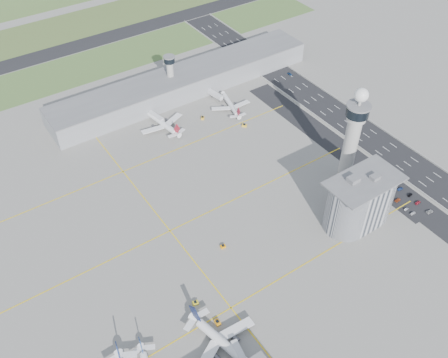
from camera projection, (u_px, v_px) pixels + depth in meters
ground at (259, 234)px, 277.37m from camera, size 1000.00×1000.00×0.00m
grass_strip_0 at (73, 71)px, 405.63m from camera, size 480.00×50.00×0.08m
grass_strip_1 at (42, 35)px, 451.13m from camera, size 480.00×60.00×0.08m
grass_strip_2 at (15, 4)px, 499.67m from camera, size 480.00×70.00×0.08m
runway at (57, 52)px, 428.06m from camera, size 480.00×22.00×0.10m
highway at (400, 159)px, 324.68m from camera, size 28.00×500.00×0.10m
barrier_left at (385, 166)px, 318.54m from camera, size 0.60×500.00×1.20m
barrier_right at (415, 150)px, 330.06m from camera, size 0.60×500.00×1.20m
landside_road at (385, 182)px, 308.32m from camera, size 18.00×260.00×0.08m
parking_lot at (398, 195)px, 300.21m from camera, size 20.00×44.00×0.10m
taxiway_line_h_0 at (231, 308)px, 242.70m from camera, size 260.00×0.60×0.01m
taxiway_line_h_1 at (170, 231)px, 279.10m from camera, size 260.00×0.60×0.01m
taxiway_line_h_2 at (123, 172)px, 315.51m from camera, size 260.00×0.60×0.01m
taxiway_line_v at (170, 231)px, 279.10m from camera, size 0.60×260.00×0.01m
control_tower at (353, 132)px, 288.04m from camera, size 14.00×14.00×64.50m
secondary_tower at (170, 72)px, 367.95m from camera, size 8.60×8.60×31.90m
admin_building at (360, 201)px, 275.02m from camera, size 42.00×24.00×33.50m
terminal_pier at (184, 82)px, 378.26m from camera, size 210.00×32.00×15.80m
airplane_near_c at (225, 341)px, 223.01m from camera, size 45.68×50.62×12.19m
airplane_far_a at (161, 120)px, 346.61m from camera, size 39.23×44.36×11.22m
airplane_far_b at (231, 102)px, 363.67m from camera, size 37.45×41.30×9.84m
jet_bridge_far_0 at (150, 114)px, 356.35m from camera, size 5.39×14.31×5.70m
jet_bridge_far_1 at (209, 92)px, 376.93m from camera, size 5.39×14.31×5.70m
tug_1 at (217, 322)px, 235.92m from camera, size 2.41×3.37×1.89m
tug_2 at (195, 303)px, 243.90m from camera, size 3.36×2.68×1.72m
tug_3 at (223, 246)px, 269.95m from camera, size 3.11×2.36×1.66m
tug_4 at (203, 118)px, 356.44m from camera, size 3.64×3.81×1.83m
tug_5 at (244, 125)px, 349.76m from camera, size 4.01×4.10×1.98m
car_lot_0 at (413, 213)px, 288.20m from camera, size 3.78×1.65×1.27m
car_lot_1 at (406, 209)px, 290.83m from camera, size 3.44×1.52×1.10m
car_lot_2 at (398, 200)px, 296.08m from camera, size 4.39×2.23×1.19m
car_lot_3 at (388, 195)px, 299.16m from camera, size 3.89×1.68×1.12m
car_lot_4 at (380, 189)px, 303.01m from camera, size 3.39×1.52×1.13m
car_lot_5 at (370, 179)px, 309.82m from camera, size 3.97×1.49×1.29m
car_lot_6 at (430, 212)px, 289.16m from camera, size 4.72×2.74×1.24m
car_lot_7 at (418, 202)px, 294.59m from camera, size 4.31×2.04×1.22m
car_lot_8 at (410, 195)px, 299.26m from camera, size 4.02×2.15×1.30m
car_lot_9 at (400, 189)px, 303.03m from camera, size 3.99×1.42×1.31m
car_lot_10 at (391, 181)px, 307.97m from camera, size 4.74×2.22×1.31m
car_lot_11 at (380, 173)px, 313.71m from camera, size 4.52×2.14×1.27m
car_hw_1 at (355, 128)px, 347.89m from camera, size 1.34×3.39×1.10m
car_hw_2 at (290, 74)px, 400.69m from camera, size 2.22×4.53×1.24m
car_hw_4 at (232, 48)px, 432.36m from camera, size 1.48×3.64×1.24m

